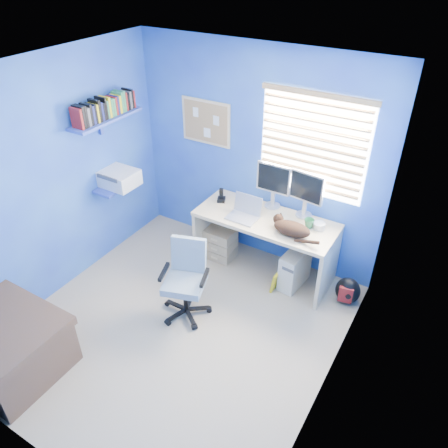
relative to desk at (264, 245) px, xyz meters
The scene contains 23 objects.
floor 1.35m from the desk, 104.74° to the right, with size 3.00×3.20×0.00m, color tan.
ceiling 2.49m from the desk, 104.74° to the right, with size 3.00×3.20×0.00m, color white.
wall_back 1.00m from the desk, 133.73° to the left, with size 3.00×0.01×2.50m, color #233BBB.
wall_front 3.01m from the desk, 96.59° to the right, with size 3.00×0.01×2.50m, color #233BBB.
wall_left 2.39m from the desk, 145.56° to the right, with size 0.01×3.20×2.50m, color #233BBB.
wall_right 1.93m from the desk, 47.01° to the right, with size 0.01×3.20×2.50m, color #233BBB.
desk is the anchor object (origin of this frame).
laptop 0.55m from the desk, 149.80° to the right, with size 0.33×0.26×0.22m, color silver.
monitor_left 0.69m from the desk, 101.38° to the left, with size 0.40×0.12×0.54m, color silver.
monitor_right 0.77m from the desk, 38.63° to the left, with size 0.40×0.12×0.54m, color silver.
phone 0.77m from the desk, behind, with size 0.09×0.11×0.17m, color black.
mug 0.63m from the desk, ahead, with size 0.10×0.09×0.10m, color #2D7C49.
cd_spindle 0.71m from the desk, 11.15° to the left, with size 0.13×0.13×0.07m, color silver.
cat 0.59m from the desk, 21.21° to the right, with size 0.40×0.21×0.14m, color black.
tower_pc 0.43m from the desk, ahead, with size 0.19×0.44×0.45m, color beige.
drawer_boxes 0.60m from the desk, behind, with size 0.35×0.28×0.41m, color tan.
yellow_book 0.43m from the desk, 40.88° to the right, with size 0.03×0.17×0.24m, color yellow.
backpack 1.04m from the desk, ahead, with size 0.27×0.20×0.31m, color black.
bed_corner 2.83m from the desk, 120.69° to the right, with size 1.12×0.80×0.54m, color brown.
office_chair 1.08m from the desk, 111.16° to the right, with size 0.61×0.61×0.84m.
window_blinds 1.26m from the desk, 44.40° to the left, with size 1.15×0.05×1.10m.
corkboard 1.57m from the desk, 161.65° to the left, with size 0.64×0.02×0.52m.
wall_shelves 2.05m from the desk, 163.30° to the right, with size 0.42×0.90×1.05m.
Camera 1 is at (2.01, -2.44, 3.36)m, focal length 35.00 mm.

